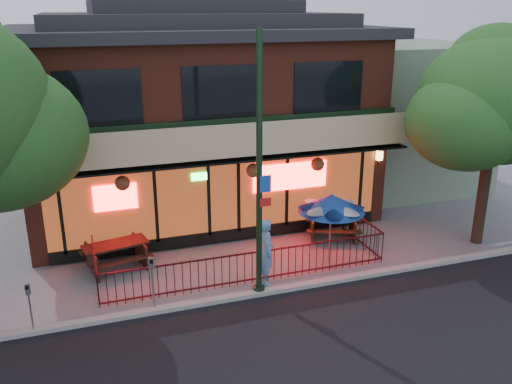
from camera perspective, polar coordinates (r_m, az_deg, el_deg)
ground at (r=15.50m, az=-0.17°, el=-9.88°), size 80.00×80.00×0.00m
curb at (r=15.05m, az=0.44°, el=-10.56°), size 80.00×0.25×0.12m
restaurant_building at (r=20.71m, az=-6.51°, el=9.56°), size 12.96×9.49×8.05m
neighbor_building at (r=24.89m, az=14.15°, el=8.06°), size 6.00×7.00×6.00m
patio_fence at (r=15.63m, az=-0.76°, el=-7.01°), size 8.44×2.62×1.00m
street_light at (r=13.88m, az=0.35°, el=0.80°), size 0.43×0.32×7.00m
street_tree_right at (r=18.42m, az=24.00°, el=9.51°), size 4.80×4.80×7.02m
picnic_table_left at (r=16.80m, az=-14.52°, el=-6.12°), size 2.13×1.79×0.80m
picnic_table_right at (r=18.55m, az=8.07°, el=-3.29°), size 2.18×1.94×0.77m
patio_umbrella at (r=16.22m, az=7.95°, el=-1.16°), size 2.00×1.99×2.28m
pedestrian at (r=15.25m, az=1.11°, el=-6.29°), size 0.60×0.79×1.94m
parking_meter_near at (r=14.12m, az=-10.89°, el=-8.59°), size 0.16×0.15×1.52m
parking_meter_far at (r=14.11m, az=-22.78°, el=-10.43°), size 0.14×0.13×1.33m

